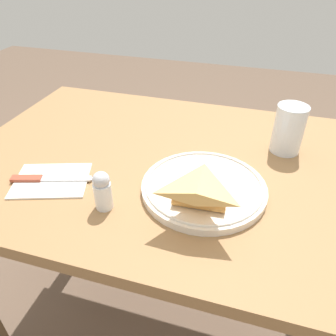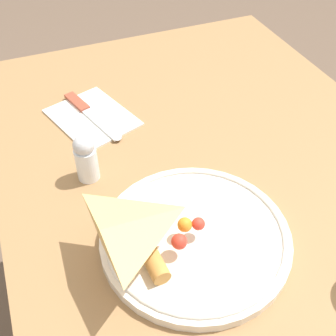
% 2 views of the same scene
% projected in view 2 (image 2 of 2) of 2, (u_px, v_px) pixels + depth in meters
% --- Properties ---
extents(dining_table, '(1.01, 0.70, 0.71)m').
position_uv_depth(dining_table, '(214.00, 216.00, 0.77)').
color(dining_table, olive).
rests_on(dining_table, ground_plane).
extents(plate_pizza, '(0.27, 0.27, 0.05)m').
position_uv_depth(plate_pizza, '(192.00, 237.00, 0.58)').
color(plate_pizza, silver).
rests_on(plate_pizza, dining_table).
extents(napkin_folded, '(0.19, 0.17, 0.00)m').
position_uv_depth(napkin_folded, '(92.00, 117.00, 0.80)').
color(napkin_folded, white).
rests_on(napkin_folded, dining_table).
extents(butter_knife, '(0.18, 0.07, 0.01)m').
position_uv_depth(butter_knife, '(90.00, 113.00, 0.80)').
color(butter_knife, '#99422D').
rests_on(butter_knife, napkin_folded).
extents(salt_shaker, '(0.04, 0.04, 0.08)m').
position_uv_depth(salt_shaker, '(86.00, 157.00, 0.65)').
color(salt_shaker, white).
rests_on(salt_shaker, dining_table).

